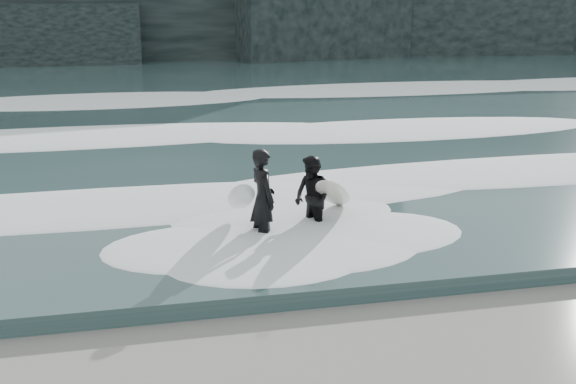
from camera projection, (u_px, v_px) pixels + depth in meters
sea at (211, 87)px, 35.65m from camera, size 90.00×52.00×0.30m
foam_near at (316, 181)px, 16.78m from camera, size 60.00×3.20×0.20m
foam_mid at (260, 127)px, 23.36m from camera, size 60.00×4.00×0.24m
foam_far at (222, 91)px, 31.81m from camera, size 60.00×4.80×0.30m
surfer_left at (260, 198)px, 13.33m from camera, size 1.02×1.70×1.90m
surfer_right at (316, 197)px, 13.91m from camera, size 1.58×2.17×1.62m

